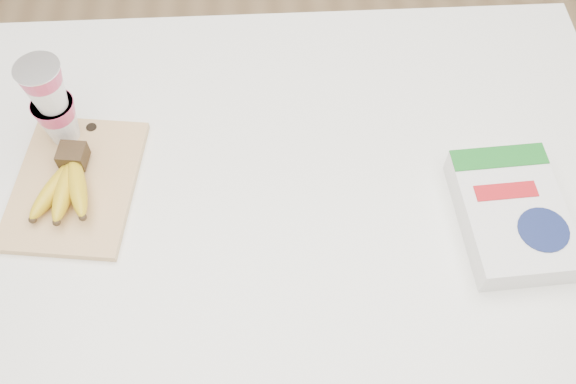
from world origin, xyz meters
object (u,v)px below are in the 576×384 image
at_px(cutting_board, 76,184).
at_px(yogurt_stack, 51,101).
at_px(table, 268,301).
at_px(cereal_box, 511,214).
at_px(bananas, 66,184).

relative_size(cutting_board, yogurt_stack, 1.57).
height_order(table, cutting_board, cutting_board).
relative_size(table, yogurt_stack, 7.46).
relative_size(yogurt_stack, cereal_box, 0.71).
bearing_deg(table, cereal_box, -11.89).
bearing_deg(bananas, cereal_box, -7.11).
relative_size(bananas, cereal_box, 0.65).
height_order(table, bananas, bananas).
bearing_deg(bananas, yogurt_stack, 99.53).
bearing_deg(cereal_box, bananas, 169.87).
distance_m(table, yogurt_stack, 0.74).
bearing_deg(yogurt_stack, bananas, -80.47).
xyz_separation_m(bananas, cereal_box, (0.77, -0.10, -0.01)).
xyz_separation_m(table, bananas, (-0.34, 0.01, 0.55)).
height_order(bananas, yogurt_stack, yogurt_stack).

